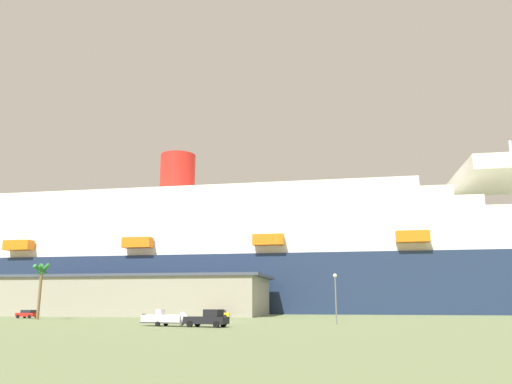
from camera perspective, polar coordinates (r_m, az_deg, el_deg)
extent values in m
plane|color=#66754C|center=(110.58, 2.34, -14.16)|extent=(600.00, 600.00, 0.00)
cube|color=#1E2D4C|center=(143.91, 2.44, -10.69)|extent=(208.73, 46.35, 15.51)
cube|color=white|center=(144.49, 2.41, -7.06)|extent=(183.78, 42.00, 2.81)
cube|color=white|center=(145.41, 0.78, -5.99)|extent=(177.64, 40.99, 2.81)
cube|color=white|center=(146.50, -0.83, -4.93)|extent=(165.45, 39.56, 2.81)
cube|color=white|center=(147.75, -2.41, -3.88)|extent=(154.01, 38.11, 2.81)
cube|color=white|center=(149.15, -3.95, -2.85)|extent=(143.90, 37.15, 2.81)
cube|color=white|center=(150.71, -5.46, -1.83)|extent=(137.92, 36.29, 2.81)
cube|color=white|center=(152.42, -6.94, -0.84)|extent=(129.72, 35.02, 2.81)
cube|color=white|center=(152.44, 26.14, 1.68)|extent=(23.24, 34.83, 4.00)
cylinder|color=red|center=(156.11, -9.04, 1.92)|extent=(11.72, 11.72, 12.97)
cylinder|color=silver|center=(154.57, 27.47, 3.17)|extent=(0.80, 0.80, 12.00)
cube|color=orange|center=(157.55, -25.73, -5.57)|extent=(8.23, 3.81, 2.80)
cube|color=orange|center=(139.46, -13.52, -5.71)|extent=(8.23, 3.81, 2.80)
cube|color=orange|center=(129.22, 1.43, -5.54)|extent=(8.23, 3.81, 2.80)
cube|color=orange|center=(128.73, 17.63, -4.93)|extent=(8.23, 3.81, 2.80)
cube|color=gray|center=(122.97, -14.80, -11.64)|extent=(66.92, 30.15, 8.42)
cube|color=#3F4759|center=(123.09, -14.68, -9.54)|extent=(69.60, 31.36, 0.60)
cube|color=black|center=(64.85, -5.78, -14.51)|extent=(5.82, 2.75, 0.90)
cube|color=black|center=(64.36, -4.95, -13.74)|extent=(2.25, 2.10, 0.90)
cube|color=#26333F|center=(64.05, -4.40, -13.84)|extent=(0.33, 1.68, 0.63)
cylinder|color=black|center=(64.86, -3.77, -14.95)|extent=(0.83, 0.39, 0.80)
cylinder|color=black|center=(63.08, -4.61, -15.00)|extent=(0.83, 0.39, 0.80)
cylinder|color=black|center=(66.61, -6.77, -14.82)|extent=(0.83, 0.39, 0.80)
cylinder|color=black|center=(64.87, -7.66, -14.86)|extent=(0.83, 0.39, 0.80)
cube|color=#595960|center=(68.06, -10.60, -14.59)|extent=(6.71, 2.62, 0.16)
cube|color=#595960|center=(66.05, -7.69, -14.76)|extent=(2.13, 0.41, 0.10)
cylinder|color=black|center=(69.04, -10.36, -14.69)|extent=(0.66, 0.31, 0.64)
cylinder|color=black|center=(67.42, -11.28, -14.71)|extent=(0.66, 0.31, 0.64)
cube|color=white|center=(68.04, -10.58, -14.15)|extent=(6.15, 2.73, 0.90)
cone|color=white|center=(66.27, -8.06, -14.28)|extent=(1.43, 1.90, 1.75)
cube|color=silver|center=(68.35, -10.98, -13.45)|extent=(0.93, 1.10, 0.70)
cube|color=black|center=(69.81, -12.82, -14.00)|extent=(0.42, 0.54, 1.10)
cylinder|color=brown|center=(99.82, -23.71, -10.83)|extent=(0.52, 0.52, 8.65)
cone|color=#287233|center=(99.78, -23.29, -8.32)|extent=(1.19, 3.21, 2.45)
cone|color=#287233|center=(100.18, -23.30, -8.33)|extent=(3.29, 1.77, 2.21)
cone|color=#287233|center=(100.36, -23.45, -8.32)|extent=(3.26, 2.18, 1.98)
cone|color=#287233|center=(100.24, -23.66, -8.30)|extent=(0.98, 3.29, 2.23)
cone|color=#287233|center=(99.90, -23.72, -8.28)|extent=(2.84, 2.62, 2.38)
cone|color=#287233|center=(99.57, -23.52, -8.29)|extent=(2.87, 2.13, 2.74)
sphere|color=#287233|center=(99.96, -23.50, -8.36)|extent=(1.10, 1.10, 1.10)
cylinder|color=slate|center=(73.36, 9.21, -12.27)|extent=(0.20, 0.20, 6.59)
sphere|color=#F9F2CC|center=(73.45, 9.11, -9.50)|extent=(0.56, 0.56, 0.56)
cube|color=yellow|center=(100.06, -4.39, -13.92)|extent=(4.71, 2.60, 0.70)
cube|color=#1E232D|center=(100.02, -4.25, -13.56)|extent=(2.75, 2.06, 0.55)
cylinder|color=black|center=(99.41, -5.33, -14.11)|extent=(0.69, 0.34, 0.66)
cylinder|color=black|center=(101.18, -5.16, -14.08)|extent=(0.69, 0.34, 0.66)
cylinder|color=black|center=(98.98, -3.60, -14.15)|extent=(0.69, 0.34, 0.66)
cylinder|color=black|center=(100.77, -3.46, -14.12)|extent=(0.69, 0.34, 0.66)
cube|color=red|center=(107.96, -24.90, -12.72)|extent=(4.42, 2.10, 0.70)
cube|color=#1E232D|center=(107.80, -24.79, -12.40)|extent=(2.52, 1.77, 0.55)
cylinder|color=black|center=(108.33, -25.80, -12.82)|extent=(0.68, 0.27, 0.66)
cylinder|color=black|center=(109.58, -25.14, -12.86)|extent=(0.68, 0.27, 0.66)
cylinder|color=black|center=(106.36, -24.69, -12.95)|extent=(0.68, 0.27, 0.66)
cylinder|color=black|center=(107.64, -24.03, -12.99)|extent=(0.68, 0.27, 0.66)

